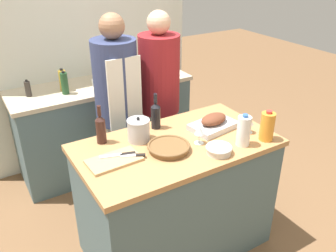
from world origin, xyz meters
name	(u,v)px	position (x,y,z in m)	size (l,w,h in m)	color
ground_plane	(175,243)	(0.00, 0.00, 0.00)	(12.00, 12.00, 0.00)	brown
kitchen_island	(176,197)	(0.00, 0.00, 0.47)	(1.39, 0.77, 0.94)	#4C666B
back_counter	(105,125)	(0.00, 1.39, 0.47)	(1.80, 0.60, 0.94)	#4C666B
back_wall	(85,42)	(0.00, 1.74, 1.27)	(2.30, 0.10, 2.55)	silver
roasting_pan	(213,123)	(0.35, 0.04, 0.98)	(0.37, 0.27, 0.12)	#BCBCC1
wicker_basket	(169,147)	(-0.10, -0.06, 0.96)	(0.29, 0.29, 0.05)	brown
cutting_board	(114,160)	(-0.47, 0.01, 0.95)	(0.34, 0.20, 0.02)	tan
stock_pot	(139,130)	(-0.21, 0.17, 1.02)	(0.16, 0.16, 0.18)	#B7B7BC
mixing_bowl	(219,149)	(0.16, -0.26, 0.97)	(0.18, 0.18, 0.05)	beige
juice_jug	(267,126)	(0.56, -0.28, 1.04)	(0.10, 0.10, 0.22)	orange
milk_jug	(244,131)	(0.37, -0.25, 1.05)	(0.09, 0.09, 0.23)	white
wine_bottle_green	(156,115)	(-0.01, 0.27, 1.05)	(0.07, 0.07, 0.27)	black
wine_bottle_dark	(101,128)	(-0.44, 0.28, 1.05)	(0.07, 0.07, 0.28)	#381E19
wine_glass_left	(199,131)	(0.13, -0.08, 1.04)	(0.07, 0.07, 0.14)	silver
wine_glass_right	(249,121)	(0.53, -0.14, 1.03)	(0.07, 0.07, 0.13)	silver
knife_chef	(119,155)	(-0.42, 0.03, 0.96)	(0.23, 0.10, 0.01)	#B7B7BC
knife_paring	(134,155)	(-0.34, -0.02, 0.96)	(0.16, 0.10, 0.01)	#B7B7BC
stand_mixer	(102,71)	(-0.01, 1.33, 1.08)	(0.18, 0.14, 0.35)	silver
condiment_bottle_tall	(65,83)	(-0.38, 1.30, 1.04)	(0.06, 0.06, 0.22)	#234C28
condiment_bottle_short	(63,80)	(-0.37, 1.39, 1.04)	(0.07, 0.07, 0.21)	#B28E2D
condiment_bottle_extra	(28,89)	(-0.68, 1.42, 1.01)	(0.05, 0.05, 0.16)	#332D28
person_cook_aproned	(118,107)	(-0.11, 0.75, 0.95)	(0.36, 0.36, 1.72)	beige
person_cook_guest	(160,97)	(0.31, 0.77, 0.94)	(0.36, 0.36, 1.70)	beige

